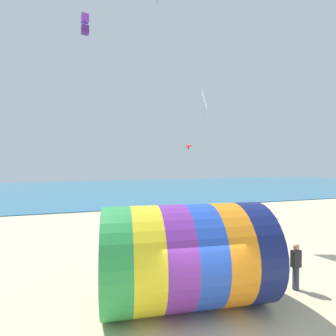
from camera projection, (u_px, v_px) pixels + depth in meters
name	position (u px, v px, depth m)	size (l,w,h in m)	color
ground_plane	(200.00, 325.00, 7.87)	(120.00, 120.00, 0.00)	beige
sea	(108.00, 189.00, 45.28)	(120.00, 40.00, 0.10)	teal
giant_inflatable_tube	(186.00, 255.00, 8.94)	(5.87, 3.97, 3.44)	green
kite_handler	(296.00, 266.00, 10.02)	(0.38, 0.25, 1.78)	#383D56
kite_purple_box	(85.00, 24.00, 22.50)	(0.70, 0.70, 1.74)	purple
kite_white_diamond	(204.00, 100.00, 26.94)	(0.93, 1.31, 2.89)	white
kite_red_parafoil	(188.00, 146.00, 25.57)	(0.51, 1.03, 0.51)	red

